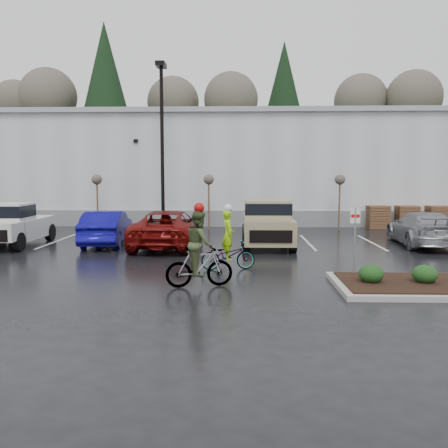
{
  "coord_description": "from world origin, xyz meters",
  "views": [
    {
      "loc": [
        0.26,
        -14.29,
        3.23
      ],
      "look_at": [
        -0.32,
        3.84,
        1.3
      ],
      "focal_mm": 38.0,
      "sensor_mm": 36.0,
      "label": 1
    }
  ],
  "objects_px": {
    "suv_tan": "(267,223)",
    "pallet_stack_a": "(378,217)",
    "car_far_silver": "(422,229)",
    "cyclist_olive": "(199,257)",
    "sapling_east": "(340,183)",
    "pickup_white": "(17,223)",
    "fire_lane_sign": "(355,234)",
    "car_red": "(168,228)",
    "lamppost": "(162,129)",
    "pallet_stack_b": "(407,217)",
    "sapling_west": "(97,182)",
    "sapling_mid": "(209,182)",
    "cyclist_hivis": "(228,249)",
    "car_blue": "(107,228)",
    "pallet_stack_c": "(437,217)"
  },
  "relations": [
    {
      "from": "lamppost",
      "to": "cyclist_olive",
      "type": "distance_m",
      "value": 14.21
    },
    {
      "from": "sapling_mid",
      "to": "pallet_stack_a",
      "type": "distance_m",
      "value": 10.26
    },
    {
      "from": "sapling_mid",
      "to": "car_red",
      "type": "bearing_deg",
      "value": -101.98
    },
    {
      "from": "sapling_mid",
      "to": "suv_tan",
      "type": "height_order",
      "value": "sapling_mid"
    },
    {
      "from": "cyclist_hivis",
      "to": "lamppost",
      "type": "bearing_deg",
      "value": 8.87
    },
    {
      "from": "sapling_west",
      "to": "fire_lane_sign",
      "type": "bearing_deg",
      "value": -47.33
    },
    {
      "from": "sapling_mid",
      "to": "pickup_white",
      "type": "bearing_deg",
      "value": -143.18
    },
    {
      "from": "pallet_stack_a",
      "to": "suv_tan",
      "type": "height_order",
      "value": "suv_tan"
    },
    {
      "from": "sapling_mid",
      "to": "fire_lane_sign",
      "type": "xyz_separation_m",
      "value": [
        5.3,
        -12.8,
        -1.32
      ]
    },
    {
      "from": "fire_lane_sign",
      "to": "car_far_silver",
      "type": "height_order",
      "value": "fire_lane_sign"
    },
    {
      "from": "pallet_stack_a",
      "to": "car_blue",
      "type": "bearing_deg",
      "value": -153.9
    },
    {
      "from": "fire_lane_sign",
      "to": "pickup_white",
      "type": "distance_m",
      "value": 15.14
    },
    {
      "from": "pallet_stack_b",
      "to": "suv_tan",
      "type": "relative_size",
      "value": 0.26
    },
    {
      "from": "pallet_stack_a",
      "to": "pickup_white",
      "type": "distance_m",
      "value": 19.71
    },
    {
      "from": "sapling_east",
      "to": "car_red",
      "type": "distance_m",
      "value": 11.2
    },
    {
      "from": "pallet_stack_a",
      "to": "car_far_silver",
      "type": "distance_m",
      "value": 6.83
    },
    {
      "from": "car_red",
      "to": "sapling_west",
      "type": "bearing_deg",
      "value": -51.46
    },
    {
      "from": "car_blue",
      "to": "cyclist_olive",
      "type": "bearing_deg",
      "value": 116.73
    },
    {
      "from": "lamppost",
      "to": "sapling_east",
      "type": "distance_m",
      "value": 10.48
    },
    {
      "from": "sapling_east",
      "to": "pickup_white",
      "type": "xyz_separation_m",
      "value": [
        -15.83,
        -6.24,
        -1.75
      ]
    },
    {
      "from": "pallet_stack_c",
      "to": "cyclist_hivis",
      "type": "distance_m",
      "value": 17.4
    },
    {
      "from": "car_red",
      "to": "cyclist_olive",
      "type": "xyz_separation_m",
      "value": [
        2.01,
        -7.47,
        0.06
      ]
    },
    {
      "from": "sapling_east",
      "to": "car_blue",
      "type": "bearing_deg",
      "value": -153.03
    },
    {
      "from": "lamppost",
      "to": "sapling_west",
      "type": "relative_size",
      "value": 2.88
    },
    {
      "from": "lamppost",
      "to": "sapling_mid",
      "type": "bearing_deg",
      "value": 21.8
    },
    {
      "from": "car_blue",
      "to": "cyclist_hivis",
      "type": "bearing_deg",
      "value": 131.09
    },
    {
      "from": "pickup_white",
      "to": "cyclist_olive",
      "type": "relative_size",
      "value": 2.14
    },
    {
      "from": "car_red",
      "to": "suv_tan",
      "type": "height_order",
      "value": "suv_tan"
    },
    {
      "from": "pallet_stack_b",
      "to": "cyclist_olive",
      "type": "bearing_deg",
      "value": -126.43
    },
    {
      "from": "car_far_silver",
      "to": "cyclist_olive",
      "type": "height_order",
      "value": "cyclist_olive"
    },
    {
      "from": "fire_lane_sign",
      "to": "sapling_west",
      "type": "bearing_deg",
      "value": 132.67
    },
    {
      "from": "car_red",
      "to": "suv_tan",
      "type": "xyz_separation_m",
      "value": [
        4.41,
        0.44,
        0.21
      ]
    },
    {
      "from": "suv_tan",
      "to": "cyclist_olive",
      "type": "height_order",
      "value": "cyclist_olive"
    },
    {
      "from": "fire_lane_sign",
      "to": "suv_tan",
      "type": "bearing_deg",
      "value": 108.79
    },
    {
      "from": "pallet_stack_b",
      "to": "fire_lane_sign",
      "type": "height_order",
      "value": "fire_lane_sign"
    },
    {
      "from": "pallet_stack_c",
      "to": "fire_lane_sign",
      "type": "height_order",
      "value": "fire_lane_sign"
    },
    {
      "from": "sapling_east",
      "to": "pallet_stack_a",
      "type": "bearing_deg",
      "value": 21.8
    },
    {
      "from": "sapling_mid",
      "to": "cyclist_olive",
      "type": "relative_size",
      "value": 1.32
    },
    {
      "from": "lamppost",
      "to": "sapling_west",
      "type": "bearing_deg",
      "value": 165.96
    },
    {
      "from": "car_far_silver",
      "to": "sapling_west",
      "type": "bearing_deg",
      "value": -15.95
    },
    {
      "from": "pallet_stack_b",
      "to": "cyclist_hivis",
      "type": "distance_m",
      "value": 16.2
    },
    {
      "from": "pallet_stack_a",
      "to": "pallet_stack_b",
      "type": "relative_size",
      "value": 1.0
    },
    {
      "from": "fire_lane_sign",
      "to": "car_blue",
      "type": "bearing_deg",
      "value": 144.61
    },
    {
      "from": "pallet_stack_a",
      "to": "car_blue",
      "type": "relative_size",
      "value": 0.28
    },
    {
      "from": "cyclist_hivis",
      "to": "sapling_west",
      "type": "bearing_deg",
      "value": 23.0
    },
    {
      "from": "suv_tan",
      "to": "pallet_stack_a",
      "type": "bearing_deg",
      "value": 45.49
    },
    {
      "from": "sapling_east",
      "to": "cyclist_hivis",
      "type": "relative_size",
      "value": 1.44
    },
    {
      "from": "lamppost",
      "to": "pickup_white",
      "type": "distance_m",
      "value": 9.14
    },
    {
      "from": "cyclist_olive",
      "to": "car_far_silver",
      "type": "bearing_deg",
      "value": -63.34
    },
    {
      "from": "fire_lane_sign",
      "to": "car_far_silver",
      "type": "xyz_separation_m",
      "value": [
        4.7,
        6.97,
        -0.64
      ]
    }
  ]
}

